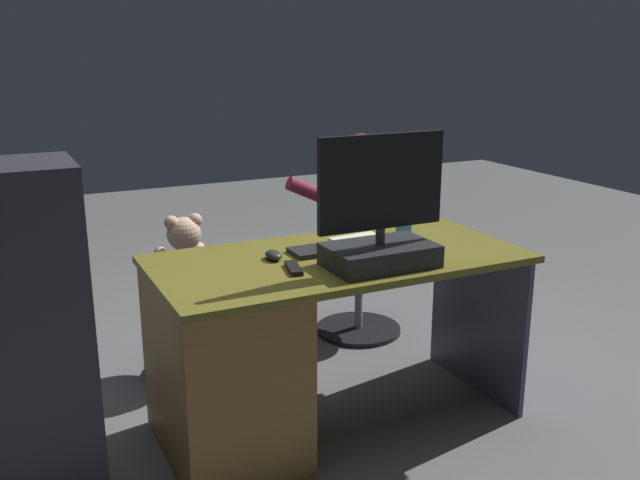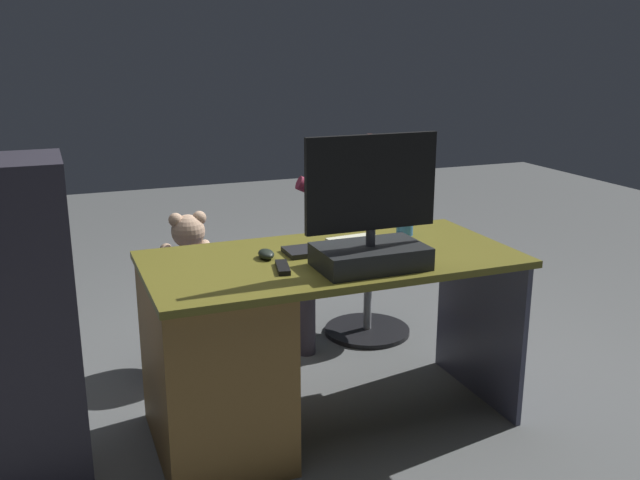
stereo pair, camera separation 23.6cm
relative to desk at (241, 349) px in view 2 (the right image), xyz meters
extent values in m
plane|color=#5A5D5D|center=(-0.38, -0.30, -0.40)|extent=(10.00, 10.00, 0.00)
cube|color=brown|center=(-0.38, 0.00, 0.32)|extent=(1.48, 0.73, 0.03)
cube|color=olive|center=(0.11, 0.00, -0.04)|extent=(0.47, 0.67, 0.70)
cube|color=#424358|center=(-1.10, 0.00, -0.04)|extent=(0.02, 0.66, 0.70)
cube|color=black|center=(-0.46, 0.19, 0.38)|extent=(0.41, 0.26, 0.08)
cylinder|color=#333338|center=(-0.46, 0.19, 0.45)|extent=(0.04, 0.04, 0.06)
cube|color=black|center=(-0.46, 0.19, 0.66)|extent=(0.52, 0.02, 0.35)
cube|color=#19598C|center=(-0.46, 0.17, 0.66)|extent=(0.48, 0.00, 0.32)
cube|color=black|center=(-0.43, -0.07, 0.35)|extent=(0.42, 0.14, 0.02)
ellipsoid|color=black|center=(-0.13, -0.06, 0.36)|extent=(0.06, 0.10, 0.04)
cylinder|color=#3372BF|center=(-0.81, -0.18, 0.38)|extent=(0.07, 0.07, 0.09)
cube|color=black|center=(-0.15, 0.10, 0.35)|extent=(0.08, 0.16, 0.02)
cube|color=beige|center=(-0.55, -0.04, 0.35)|extent=(0.25, 0.32, 0.02)
cylinder|color=black|center=(0.05, -0.72, -0.38)|extent=(0.45, 0.45, 0.03)
cylinder|color=gray|center=(0.05, -0.72, -0.19)|extent=(0.04, 0.04, 0.35)
cylinder|color=#373E8F|center=(0.05, -0.72, 0.01)|extent=(0.39, 0.39, 0.06)
ellipsoid|color=#D3AA89|center=(0.05, -0.72, 0.14)|extent=(0.19, 0.16, 0.20)
sphere|color=#D3AA89|center=(0.05, -0.72, 0.30)|extent=(0.16, 0.16, 0.16)
sphere|color=beige|center=(0.05, -0.78, 0.29)|extent=(0.06, 0.06, 0.06)
sphere|color=#D3AA89|center=(-0.01, -0.72, 0.36)|extent=(0.07, 0.07, 0.07)
sphere|color=#D3AA89|center=(0.10, -0.72, 0.36)|extent=(0.07, 0.07, 0.07)
cylinder|color=#D3AA89|center=(-0.05, -0.75, 0.18)|extent=(0.06, 0.15, 0.10)
cylinder|color=#D3AA89|center=(0.14, -0.75, 0.18)|extent=(0.06, 0.15, 0.10)
cylinder|color=#D3AA89|center=(0.00, -0.82, 0.08)|extent=(0.06, 0.12, 0.06)
cylinder|color=#D3AA89|center=(0.10, -0.82, 0.08)|extent=(0.06, 0.12, 0.06)
cylinder|color=black|center=(-0.93, -0.80, -0.38)|extent=(0.47, 0.47, 0.03)
cylinder|color=gray|center=(-0.93, -0.80, -0.19)|extent=(0.04, 0.04, 0.35)
cylinder|color=#275B65|center=(-0.93, -0.80, 0.01)|extent=(0.38, 0.38, 0.06)
cube|color=maroon|center=(-0.93, -0.80, 0.28)|extent=(0.23, 0.34, 0.48)
sphere|color=tan|center=(-0.93, -0.80, 0.61)|extent=(0.18, 0.18, 0.18)
sphere|color=#53211A|center=(-0.93, -0.80, 0.63)|extent=(0.16, 0.16, 0.16)
cylinder|color=maroon|center=(-0.82, -0.59, 0.36)|extent=(0.39, 0.11, 0.23)
cylinder|color=maroon|center=(-0.78, -0.99, 0.36)|extent=(0.39, 0.11, 0.23)
cylinder|color=#443D4A|center=(-0.73, -0.70, 0.06)|extent=(0.43, 0.15, 0.11)
cylinder|color=#443D4A|center=(-0.52, -0.68, -0.18)|extent=(0.10, 0.10, 0.44)
cylinder|color=#443D4A|center=(-0.72, -0.87, 0.06)|extent=(0.43, 0.15, 0.11)
cylinder|color=#443D4A|center=(-0.51, -0.85, -0.18)|extent=(0.10, 0.10, 0.44)
cube|color=#2C2933|center=(0.81, 0.03, 0.20)|extent=(0.44, 0.36, 1.19)
camera|label=1|loc=(0.86, 2.38, 1.15)|focal=39.60mm
camera|label=2|loc=(0.64, 2.48, 1.15)|focal=39.60mm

